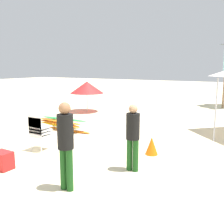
% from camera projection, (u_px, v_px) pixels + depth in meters
% --- Properties ---
extents(ground, '(80.00, 80.00, 0.00)m').
position_uv_depth(ground, '(20.00, 156.00, 7.31)').
color(ground, beige).
extents(stacked_plastic_chairs, '(0.48, 0.48, 1.11)m').
position_uv_depth(stacked_plastic_chairs, '(38.00, 129.00, 7.63)').
color(stacked_plastic_chairs, white).
rests_on(stacked_plastic_chairs, ground).
extents(surfboard_pile, '(2.59, 0.54, 0.48)m').
position_uv_depth(surfboard_pile, '(62.00, 124.00, 10.21)').
color(surfboard_pile, orange).
rests_on(surfboard_pile, ground).
extents(lifeguard_near_left, '(0.32, 0.32, 1.79)m').
position_uv_depth(lifeguard_near_left, '(66.00, 140.00, 5.12)').
color(lifeguard_near_left, '#194C19').
rests_on(lifeguard_near_left, ground).
extents(lifeguard_near_center, '(0.32, 0.32, 1.61)m').
position_uv_depth(lifeguard_near_center, '(133.00, 133.00, 6.11)').
color(lifeguard_near_center, '#194C19').
rests_on(lifeguard_near_center, ground).
extents(beach_umbrella_left, '(1.83, 1.83, 1.66)m').
position_uv_depth(beach_umbrella_left, '(87.00, 87.00, 14.21)').
color(beach_umbrella_left, beige).
rests_on(beach_umbrella_left, ground).
extents(traffic_cone_near, '(0.36, 0.36, 0.51)m').
position_uv_depth(traffic_cone_near, '(152.00, 146.00, 7.36)').
color(traffic_cone_near, orange).
rests_on(traffic_cone_near, ground).
extents(cooler_box, '(0.50, 0.35, 0.44)m').
position_uv_depth(cooler_box, '(2.00, 160.00, 6.32)').
color(cooler_box, red).
rests_on(cooler_box, ground).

